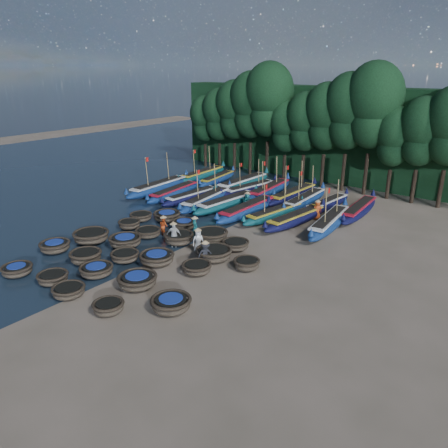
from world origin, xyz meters
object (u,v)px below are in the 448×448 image
Objects in this scene: coracle_17 at (179,238)px; fisherman_0 at (198,240)px; long_boat_6 at (275,214)px; long_boat_7 at (296,218)px; coracle_8 at (137,280)px; coracle_12 at (125,256)px; coracle_7 at (96,270)px; coracle_10 at (91,236)px; fisherman_2 at (164,225)px; coracle_18 at (214,253)px; long_boat_9 at (202,175)px; long_boat_11 at (243,183)px; coracle_21 at (167,216)px; coracle_3 at (69,291)px; coracle_6 at (86,256)px; coracle_1 at (17,270)px; coracle_13 at (157,258)px; long_boat_1 at (174,192)px; coracle_23 at (212,235)px; long_boat_14 at (293,194)px; long_boat_15 at (305,200)px; coracle_16 at (148,232)px; coracle_24 at (236,244)px; long_boat_8 at (329,222)px; coracle_15 at (129,224)px; long_boat_13 at (269,190)px; fisherman_5 at (247,201)px; fisherman_6 at (317,210)px; coracle_19 at (247,264)px; long_boat_16 at (327,204)px; long_boat_0 at (159,187)px; long_boat_3 at (207,200)px; long_boat_12 at (250,189)px; coracle_14 at (197,268)px; long_boat_5 at (248,209)px; coracle_2 at (53,278)px; coracle_4 at (108,307)px; long_boat_10 at (217,179)px; coracle_11 at (125,241)px; coracle_20 at (141,217)px; coracle_9 at (171,303)px; fisherman_1 at (195,227)px; fisherman_3 at (205,253)px; long_boat_17 at (359,210)px.

fisherman_0 is (2.03, -0.18, 0.41)m from coracle_17.
long_boat_6 is 0.95× the size of long_boat_7.
coracle_12 is (-3.36, 1.85, -0.06)m from coracle_8.
coracle_7 is 5.68m from coracle_10.
coracle_18 is at bearing -179.77° from fisherman_2.
long_boat_9 is 5.88m from long_boat_11.
coracle_21 is at bearing 126.86° from coracle_8.
coracle_6 is (-2.95, 3.19, 0.12)m from coracle_3.
coracle_1 is 0.67× the size of coracle_13.
coracle_6 is 15.46m from long_boat_1.
coracle_8 is at bearing -81.62° from coracle_23.
coracle_8 is 22.44m from long_boat_11.
long_boat_15 is at bearing -27.09° from long_boat_14.
coracle_16 is 0.94× the size of coracle_24.
long_boat_8 is (7.51, 16.18, 0.20)m from coracle_7.
coracle_15 is 0.91× the size of coracle_17.
long_boat_13 is (-6.21, 5.65, 0.05)m from long_boat_7.
long_boat_11 reaches higher than coracle_1.
coracle_3 is 18.79m from fisherman_5.
coracle_23 is at bearing -162.81° from fisherman_5.
coracle_7 is 22.13m from long_boat_11.
coracle_13 is at bearing -87.85° from long_boat_6.
coracle_19 is at bearing 49.62° from fisherman_6.
long_boat_15 is 2.05m from long_boat_16.
long_boat_0 is 1.06× the size of long_boat_3.
coracle_19 is at bearing -45.86° from long_boat_12.
coracle_13 is 12.70m from long_boat_3.
coracle_14 is (2.92, 0.57, -0.05)m from coracle_13.
long_boat_5 is at bearing 85.77° from coracle_12.
coracle_13 is 3.24m from fisherman_0.
coracle_4 is (5.21, -0.02, -0.01)m from coracle_2.
long_boat_12 is (5.21, -1.33, 0.04)m from long_boat_10.
long_boat_1 reaches higher than coracle_11.
coracle_24 is at bearing 51.63° from coracle_6.
long_boat_6 is 8.97m from fisherman_0.
coracle_4 is at bearing -53.25° from coracle_16.
coracle_21 is 1.34× the size of fisherman_5.
coracle_23 is at bearing 1.88° from coracle_20.
long_boat_1 is 4.45× the size of fisherman_6.
coracle_9 is at bearing -48.47° from coracle_17.
long_boat_0 reaches higher than coracle_21.
fisherman_1 is at bearing 80.40° from coracle_2.
coracle_10 is 1.72× the size of fisherman_3.
coracle_21 is 1.27× the size of fisherman_1.
long_boat_13 reaches higher than coracle_24.
long_boat_17 is at bearing 43.12° from coracle_21.
coracle_13 is 1.59× the size of fisherman_5.
coracle_16 is at bearing -99.47° from long_boat_13.
long_boat_12 is (-8.08, 4.99, -0.01)m from long_boat_7.
coracle_9 is 16.26m from long_boat_8.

